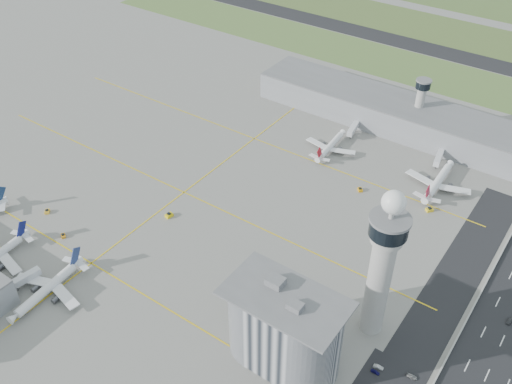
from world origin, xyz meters
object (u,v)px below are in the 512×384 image
Objects in this scene: car_lot_5 at (378,367)px; admin_building at (284,328)px; tug_1 at (47,211)px; tug_3 at (169,215)px; airplane_far_b at (439,177)px; airplane_near_c at (45,285)px; car_lot_11 at (412,377)px; jet_bridge_near_2 at (8,290)px; tug_5 at (430,209)px; jet_bridge_far_1 at (441,153)px; tug_2 at (63,236)px; car_lot_4 at (375,372)px; tug_4 at (360,189)px; car_hw_1 at (510,321)px; secondary_tower at (420,101)px; control_tower at (383,260)px; jet_bridge_far_0 at (356,125)px; airplane_far_a at (331,142)px.

admin_building is at bearing 106.04° from car_lot_5.
tug_1 is 0.85× the size of tug_3.
airplane_near_c is at bearing 145.98° from airplane_far_b.
airplane_far_b is at bearing 13.35° from car_lot_11.
admin_building is 112.69m from jet_bridge_near_2.
tug_5 is 94.98m from car_lot_5.
tug_3 is (-85.51, -119.95, -1.85)m from jet_bridge_far_1.
tug_2 is 146.29m from car_lot_4.
tug_4 is 0.75× the size of car_hw_1.
secondary_tower reaches higher than tug_5.
car_lot_5 is at bearing -170.63° from airplane_far_b.
jet_bridge_far_1 reaches higher than tug_4.
control_tower reaches higher than jet_bridge_far_0.
car_lot_5 is at bearing 0.17° from car_lot_4.
jet_bridge_near_2 is 3.63× the size of car_hw_1.
tug_3 is 0.89× the size of car_hw_1.
car_lot_5 is at bearing 2.40° from jet_bridge_far_1.
admin_building is 10.90× the size of car_hw_1.
jet_bridge_far_1 is 47.62m from tug_5.
control_tower is 1.65× the size of airplane_far_b.
tug_1 is (-154.44, -26.93, -34.19)m from control_tower.
secondary_tower is 0.81× the size of airplane_far_b.
car_lot_11 is at bearing -164.86° from airplane_far_b.
car_hw_1 is (32.02, 49.94, 0.08)m from car_lot_4.
car_lot_4 is (10.55, -17.54, -34.49)m from control_tower.
secondary_tower reaches higher than jet_bridge_far_0.
car_hw_1 is (42.57, 32.40, -34.41)m from control_tower.
car_hw_1 is at bearing -28.56° from car_lot_11.
tug_3 is 117.67m from car_lot_5.
tug_5 is (97.96, 74.03, -0.03)m from tug_3.
car_lot_11 is at bearing -28.58° from control_tower.
admin_building reaches higher than car_lot_11.
airplane_far_b is 11.79× the size of tug_5.
airplane_far_a reaches higher than car_lot_4.
tug_4 is (0.46, -68.80, -17.97)m from secondary_tower.
jet_bridge_near_2 is at bearing 157.82° from airplane_far_a.
tug_2 is at bearing 6.81° from tug_4.
control_tower is at bearing 113.33° from airplane_near_c.
airplane_far_a is 2.44× the size of jet_bridge_far_0.
tug_3 is 150.77m from car_hw_1.
control_tower is 19.81× the size of car_lot_4.
jet_bridge_far_0 is at bearing 30.57° from car_lot_11.
airplane_near_c reaches higher than airplane_far_a.
jet_bridge_near_2 is 3.89× the size of car_lot_5.
airplane_far_b is (100.88, 159.35, 0.00)m from airplane_near_c.
car_hw_1 is (20.73, 44.30, 0.08)m from car_lot_11.
car_lot_11 is (93.40, -109.02, -4.22)m from airplane_far_a.
control_tower reaches higher than jet_bridge_near_2.
control_tower is 160.46m from tug_1.
secondary_tower is at bearing 97.29° from admin_building.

